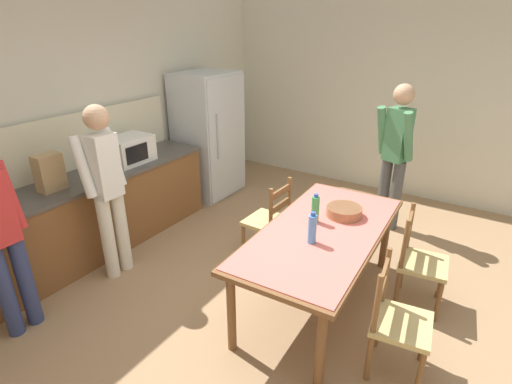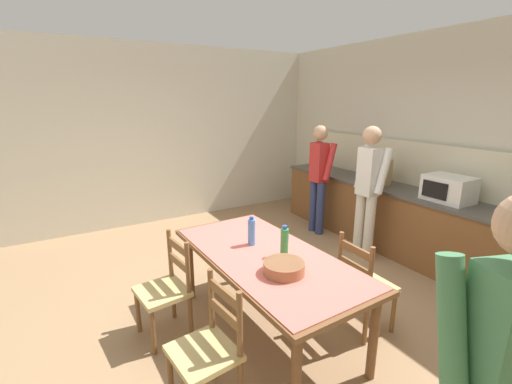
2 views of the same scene
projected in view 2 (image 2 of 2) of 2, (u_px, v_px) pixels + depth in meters
The scene contains 16 objects.
ground_plane at pixel (275, 309), 3.44m from camera, with size 8.32×8.32×0.00m, color #9E7A56.
wall_back at pixel (452, 148), 4.35m from camera, with size 6.52×0.12×2.90m, color beige.
wall_left at pixel (171, 135), 5.78m from camera, with size 0.12×5.20×2.90m, color beige.
kitchen_counter at pixel (382, 214), 4.92m from camera, with size 3.61×0.66×0.89m.
counter_splashback at pixel (402, 162), 4.87m from camera, with size 3.57×0.03×0.60m, color beige.
microwave at pixel (449, 189), 3.99m from camera, with size 0.50×0.39×0.30m.
paper_bag at pixel (381, 172), 4.79m from camera, with size 0.24×0.16×0.36m, color tan.
dining_table at pixel (266, 262), 2.96m from camera, with size 1.99×1.00×0.76m.
bottle_near_centre at pixel (252, 232), 3.10m from camera, with size 0.07×0.07×0.27m.
bottle_off_centre at pixel (284, 242), 2.88m from camera, with size 0.07×0.07×0.27m.
serving_bowl at pixel (284, 267), 2.61m from camera, with size 0.32×0.32×0.09m.
chair_side_far_right at pixel (364, 285), 3.06m from camera, with size 0.43×0.41×0.91m.
chair_side_near_right at pixel (209, 349), 2.27m from camera, with size 0.46×0.45×0.91m.
chair_side_near_left at pixel (166, 289), 2.99m from camera, with size 0.47×0.45×0.91m.
person_at_sink at pixel (319, 174), 5.21m from camera, with size 0.42×0.29×1.67m.
person_at_counter at pixel (368, 186), 4.37m from camera, with size 0.43×0.30×1.73m.
Camera 2 is at (2.50, -1.68, 2.05)m, focal length 24.00 mm.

